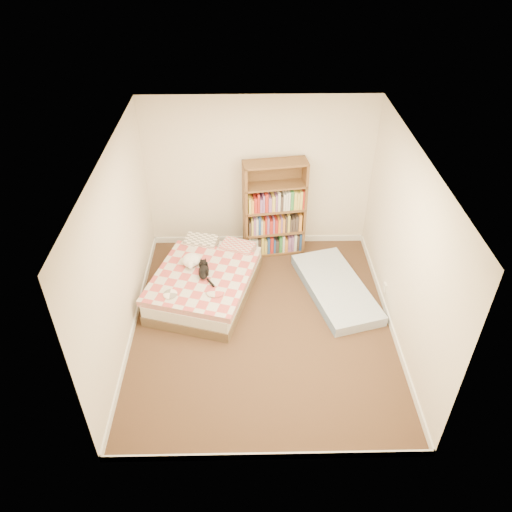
{
  "coord_description": "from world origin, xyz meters",
  "views": [
    {
      "loc": [
        -0.18,
        -4.91,
        4.83
      ],
      "look_at": [
        -0.08,
        0.3,
        0.95
      ],
      "focal_mm": 35.0,
      "sensor_mm": 36.0,
      "label": 1
    }
  ],
  "objects_px": {
    "white_dog": "(192,260)",
    "floor_mattress": "(336,288)",
    "bed": "(206,280)",
    "black_cat": "(204,270)",
    "bookshelf": "(274,220)"
  },
  "relations": [
    {
      "from": "white_dog",
      "to": "floor_mattress",
      "type": "bearing_deg",
      "value": 36.5
    },
    {
      "from": "floor_mattress",
      "to": "white_dog",
      "type": "distance_m",
      "value": 2.15
    },
    {
      "from": "bed",
      "to": "black_cat",
      "type": "relative_size",
      "value": 3.67
    },
    {
      "from": "black_cat",
      "to": "white_dog",
      "type": "height_order",
      "value": "white_dog"
    },
    {
      "from": "bookshelf",
      "to": "white_dog",
      "type": "xyz_separation_m",
      "value": [
        -1.23,
        -0.93,
        -0.08
      ]
    },
    {
      "from": "floor_mattress",
      "to": "white_dog",
      "type": "height_order",
      "value": "white_dog"
    },
    {
      "from": "bed",
      "to": "black_cat",
      "type": "distance_m",
      "value": 0.28
    },
    {
      "from": "floor_mattress",
      "to": "white_dog",
      "type": "xyz_separation_m",
      "value": [
        -2.1,
        0.16,
        0.42
      ]
    },
    {
      "from": "white_dog",
      "to": "black_cat",
      "type": "bearing_deg",
      "value": -6.89
    },
    {
      "from": "bookshelf",
      "to": "floor_mattress",
      "type": "bearing_deg",
      "value": -59.91
    },
    {
      "from": "bookshelf",
      "to": "floor_mattress",
      "type": "relative_size",
      "value": 0.93
    },
    {
      "from": "bookshelf",
      "to": "floor_mattress",
      "type": "xyz_separation_m",
      "value": [
        0.87,
        -1.1,
        -0.5
      ]
    },
    {
      "from": "bookshelf",
      "to": "white_dog",
      "type": "height_order",
      "value": "bookshelf"
    },
    {
      "from": "bed",
      "to": "floor_mattress",
      "type": "xyz_separation_m",
      "value": [
        1.91,
        -0.05,
        -0.14
      ]
    },
    {
      "from": "bed",
      "to": "white_dog",
      "type": "relative_size",
      "value": 5.19
    }
  ]
}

